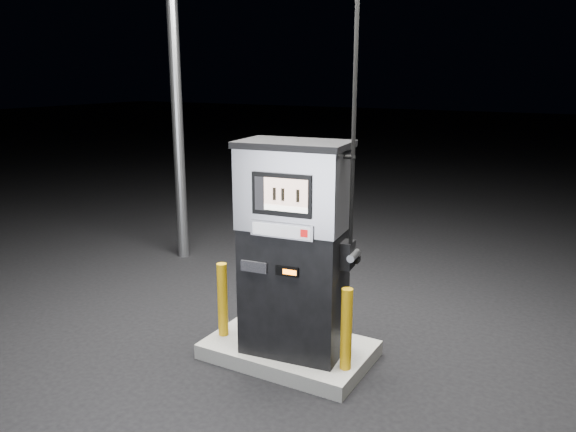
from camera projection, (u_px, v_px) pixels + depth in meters
The scene contains 5 objects.
ground at pixel (289, 356), 5.63m from camera, with size 80.00×80.00×0.00m, color black.
pump_island at pixel (289, 350), 5.61m from camera, with size 1.60×1.00×0.15m, color slate.
fuel_dispenser at pixel (294, 248), 5.20m from camera, with size 1.15×0.71×4.20m.
bollard_left at pixel (223, 300), 5.68m from camera, with size 0.10×0.10×0.77m, color #C9920B.
bollard_right at pixel (346, 329), 5.02m from camera, with size 0.10×0.10×0.77m, color #C9920B.
Camera 1 is at (2.49, -4.46, 2.75)m, focal length 35.00 mm.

